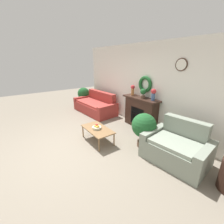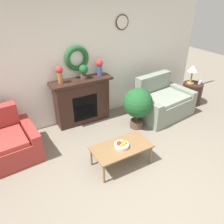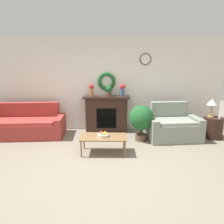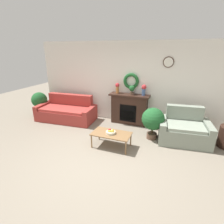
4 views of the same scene
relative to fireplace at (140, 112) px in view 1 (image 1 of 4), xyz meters
The scene contains 12 objects.
ground_plane 2.56m from the fireplace, 90.99° to the right, with size 16.00×16.00×0.00m, color gray.
wall_back 0.86m from the fireplace, 100.91° to the left, with size 6.80×0.17×2.70m.
fireplace is the anchor object (origin of this frame).
couch_left 2.26m from the fireplace, 167.67° to the right, with size 2.11×1.10×0.87m.
loveseat_right 1.89m from the fireplace, 20.22° to the right, with size 1.43×1.08×0.93m.
coffee_table 1.67m from the fireplace, 90.27° to the right, with size 1.01×0.54×0.39m.
fruit_bowl 1.68m from the fireplace, 90.65° to the right, with size 0.25×0.25×0.12m.
vase_on_mantel_left 0.83m from the fireplace, behind, with size 0.14×0.14×0.35m.
vase_on_mantel_right 0.85m from the fireplace, ahead, with size 0.16×0.16×0.35m.
potted_plant_on_mantel 0.69m from the fireplace, 11.43° to the right, with size 0.19×0.19×0.30m.
potted_plant_floor_by_couch 3.47m from the fireplace, behind, with size 0.58×0.58×0.90m.
potted_plant_floor_by_loveseat 1.24m from the fireplace, 42.00° to the right, with size 0.63×0.63×0.92m.
Camera 1 is at (3.32, -1.02, 2.20)m, focal length 24.00 mm.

